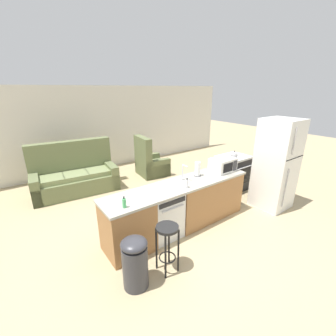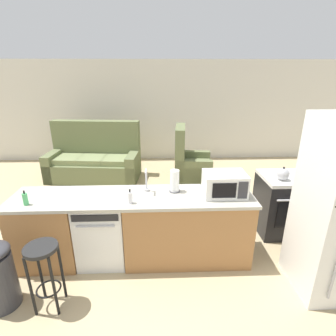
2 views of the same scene
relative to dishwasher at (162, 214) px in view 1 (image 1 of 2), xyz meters
name	(u,v)px [view 1 (image 1 of 2)]	position (x,y,z in m)	size (l,w,h in m)	color
ground_plane	(173,229)	(0.25, 0.00, -0.42)	(24.00, 24.00, 0.00)	tan
wall_back	(101,129)	(0.55, 4.20, 0.88)	(10.00, 0.06, 2.60)	silver
kitchen_counter	(184,206)	(0.49, 0.00, 0.00)	(2.94, 0.66, 0.90)	#9E6B3D
dishwasher	(162,214)	(0.00, 0.00, 0.00)	(0.58, 0.61, 0.84)	white
stove_range	(232,173)	(2.60, 0.55, 0.03)	(0.76, 0.68, 0.90)	black
refrigerator	(276,165)	(2.60, -0.55, 0.55)	(0.72, 0.73, 1.95)	white
microwave	(223,165)	(1.51, 0.00, 0.62)	(0.50, 0.37, 0.28)	white
sink_faucet	(183,173)	(0.57, 0.13, 0.61)	(0.07, 0.18, 0.30)	silver
paper_towel_roll	(198,169)	(0.92, 0.11, 0.62)	(0.14, 0.14, 0.28)	#4C4C51
soap_bottle	(187,184)	(0.39, -0.18, 0.55)	(0.06, 0.06, 0.18)	silver
dish_soap_bottle	(124,203)	(-0.78, -0.17, 0.55)	(0.06, 0.06, 0.18)	#4CB266
kettle	(234,155)	(2.43, 0.42, 0.56)	(0.21, 0.17, 0.19)	#B2B2B7
bar_stool	(167,239)	(-0.43, -0.73, 0.11)	(0.32, 0.32, 0.74)	black
trash_bin	(135,262)	(-0.93, -0.70, -0.04)	(0.35, 0.35, 0.74)	#333338
couch	(75,176)	(-0.73, 2.88, -0.03)	(2.08, 1.09, 1.27)	#667047
armchair	(149,164)	(1.40, 2.69, -0.07)	(0.88, 0.93, 1.20)	#667047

